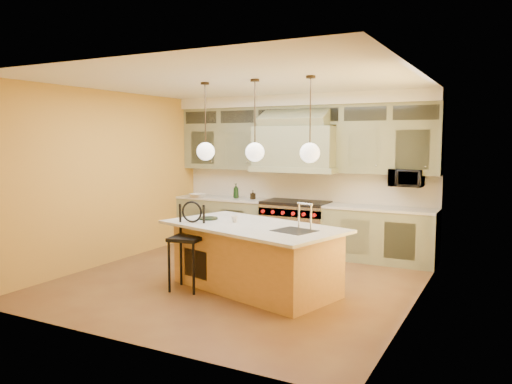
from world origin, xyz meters
The scene contains 18 objects.
floor centered at (0.00, 0.00, 0.00)m, with size 5.00×5.00×0.00m, color brown.
ceiling centered at (0.00, 0.00, 2.90)m, with size 5.00×5.00×0.00m, color white.
wall_back centered at (0.00, 2.50, 1.45)m, with size 5.00×5.00×0.00m, color gold.
wall_front centered at (0.00, -2.50, 1.45)m, with size 5.00×5.00×0.00m, color gold.
wall_left centered at (-2.50, 0.00, 1.45)m, with size 5.00×5.00×0.00m, color gold.
wall_right centered at (2.50, 0.00, 1.45)m, with size 5.00×5.00×0.00m, color gold.
back_cabinetry centered at (0.00, 2.23, 1.43)m, with size 5.00×0.77×2.90m.
range centered at (0.00, 2.14, 0.49)m, with size 1.20×0.74×0.96m.
kitchen_island centered at (0.40, -0.25, 0.47)m, with size 2.78×1.96×1.35m.
counter_stool centered at (-0.44, -0.67, 0.70)m, with size 0.50×0.50×1.23m.
microwave centered at (1.95, 2.25, 1.45)m, with size 0.54×0.37×0.30m, color black.
oil_bottle_a centered at (-1.28, 2.15, 1.09)m, with size 0.11×0.11×0.29m, color black.
oil_bottle_b centered at (-0.90, 2.15, 1.03)m, with size 0.08×0.08×0.17m, color black.
fruit_bowl centered at (-2.03, 1.92, 0.98)m, with size 0.31×0.31×0.08m, color silver.
cup centered at (0.06, -0.22, 0.97)m, with size 0.10×0.10×0.09m, color beige.
pendant_left centered at (-0.40, -0.25, 1.95)m, with size 0.26×0.26×1.11m.
pendant_center centered at (0.40, -0.25, 1.95)m, with size 0.26×0.26×1.11m.
pendant_right centered at (1.20, -0.25, 1.95)m, with size 0.26×0.26×1.11m.
Camera 1 is at (3.56, -6.28, 2.10)m, focal length 35.00 mm.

